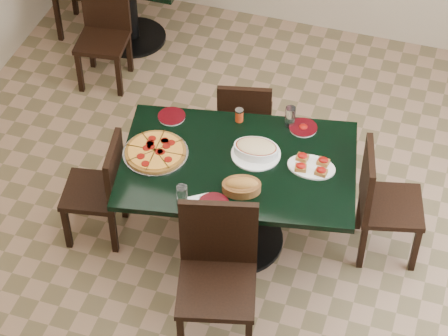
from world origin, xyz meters
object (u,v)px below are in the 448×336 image
(main_table, at_px, (238,183))
(chair_near, at_px, (218,267))
(bread_basket, at_px, (242,186))
(chair_far, at_px, (245,119))
(chair_left, at_px, (102,186))
(bruschetta_platter, at_px, (312,165))
(back_chair_near, at_px, (104,30))
(pepperoni_pizza, at_px, (155,152))
(chair_right, at_px, (380,198))
(lasagna_casserole, at_px, (256,149))

(main_table, relative_size, chair_near, 1.65)
(main_table, xyz_separation_m, bread_basket, (0.09, -0.23, 0.22))
(chair_far, relative_size, chair_left, 0.99)
(bread_basket, height_order, bruschetta_platter, bread_basket)
(back_chair_near, bearing_deg, pepperoni_pizza, -62.82)
(chair_near, bearing_deg, pepperoni_pizza, 120.71)
(main_table, distance_m, back_chair_near, 2.11)
(chair_right, relative_size, lasagna_casserole, 2.74)
(chair_near, relative_size, bruschetta_platter, 3.17)
(lasagna_casserole, bearing_deg, back_chair_near, 137.23)
(main_table, distance_m, chair_right, 0.93)
(chair_left, bearing_deg, chair_right, 92.90)
(chair_left, bearing_deg, pepperoni_pizza, 97.24)
(chair_right, bearing_deg, chair_far, 50.82)
(pepperoni_pizza, xyz_separation_m, bread_basket, (0.62, -0.14, 0.02))
(chair_near, xyz_separation_m, chair_right, (0.81, 0.92, -0.07))
(chair_left, bearing_deg, chair_far, 132.67)
(chair_near, distance_m, back_chair_near, 2.68)
(back_chair_near, bearing_deg, chair_near, -59.41)
(chair_far, distance_m, pepperoni_pizza, 0.95)
(back_chair_near, distance_m, lasagna_casserole, 2.13)
(bread_basket, distance_m, bruschetta_platter, 0.48)
(chair_far, relative_size, chair_near, 0.82)
(main_table, height_order, back_chair_near, back_chair_near)
(pepperoni_pizza, xyz_separation_m, lasagna_casserole, (0.61, 0.19, 0.03))
(chair_far, height_order, bruschetta_platter, chair_far)
(chair_right, height_order, bread_basket, chair_right)
(chair_left, relative_size, bread_basket, 2.95)
(chair_far, bearing_deg, back_chair_near, -38.79)
(bread_basket, bearing_deg, back_chair_near, 117.30)
(chair_near, height_order, bruschetta_platter, chair_near)
(bruschetta_platter, bearing_deg, lasagna_casserole, 179.67)
(chair_near, bearing_deg, chair_far, 85.98)
(pepperoni_pizza, distance_m, bread_basket, 0.63)
(main_table, xyz_separation_m, lasagna_casserole, (0.09, 0.10, 0.23))
(chair_far, bearing_deg, chair_left, 40.43)
(chair_near, distance_m, chair_right, 1.23)
(chair_left, distance_m, pepperoni_pizza, 0.49)
(chair_far, height_order, bread_basket, bread_basket)
(chair_far, relative_size, bruschetta_platter, 2.59)
(chair_far, distance_m, chair_left, 1.17)
(pepperoni_pizza, bearing_deg, chair_left, -162.32)
(chair_far, relative_size, bread_basket, 2.91)
(lasagna_casserole, bearing_deg, chair_left, -166.83)
(chair_far, height_order, chair_near, chair_near)
(chair_right, relative_size, back_chair_near, 1.04)
(chair_far, xyz_separation_m, chair_left, (-0.70, -0.94, 0.01))
(chair_far, xyz_separation_m, bruschetta_platter, (0.62, -0.65, 0.33))
(bread_basket, bearing_deg, pepperoni_pizza, 149.09)
(chair_far, distance_m, bruschetta_platter, 0.96)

